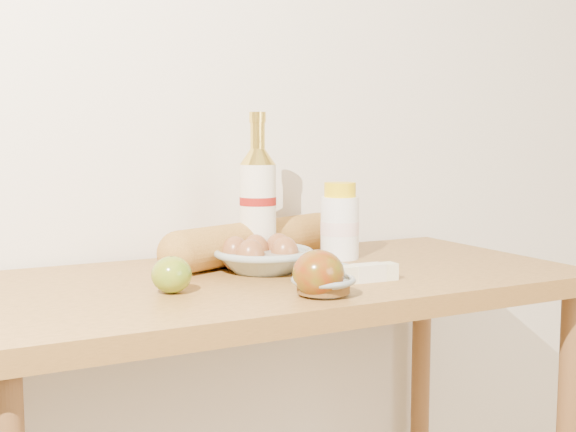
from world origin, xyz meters
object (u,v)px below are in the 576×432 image
object	(u,v)px
table	(281,334)
egg_bowl	(263,257)
baguette	(256,241)
cream_bottle	(340,223)
bourbon_bottle	(258,202)

from	to	relation	value
table	egg_bowl	world-z (taller)	egg_bowl
egg_bowl	baguette	world-z (taller)	baguette
cream_bottle	egg_bowl	xyz separation A→B (m)	(-0.22, -0.06, -0.05)
bourbon_bottle	table	bearing A→B (deg)	-75.04
table	baguette	world-z (taller)	baguette
bourbon_bottle	baguette	bearing A→B (deg)	96.72
baguette	egg_bowl	bearing A→B (deg)	-131.24
bourbon_bottle	baguette	distance (m)	0.09
cream_bottle	baguette	size ratio (longest dim) A/B	0.32
table	bourbon_bottle	distance (m)	0.29
cream_bottle	baguette	bearing A→B (deg)	153.75
table	egg_bowl	size ratio (longest dim) A/B	5.82
table	cream_bottle	distance (m)	0.30
cream_bottle	table	bearing A→B (deg)	-160.16
egg_bowl	baguette	bearing A→B (deg)	71.09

